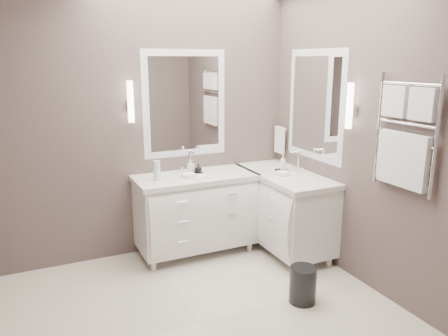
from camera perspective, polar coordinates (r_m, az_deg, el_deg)
name	(u,v)px	position (r m, az deg, el deg)	size (l,w,h in m)	color
floor	(200,324)	(3.61, -3.12, -19.63)	(3.20, 3.00, 0.01)	beige
wall_back	(143,125)	(4.49, -10.56, 5.48)	(3.20, 0.01, 2.70)	#514441
wall_front	(336,225)	(1.82, 14.42, -7.19)	(3.20, 0.01, 2.70)	#514441
wall_right	(372,137)	(3.95, 18.80, 3.83)	(0.01, 3.00, 2.70)	#514441
vanity_back	(196,209)	(4.57, -3.70, -5.34)	(1.24, 0.59, 0.97)	white
vanity_right	(284,206)	(4.68, 7.85, -5.00)	(0.59, 1.24, 0.97)	white
mirror_back	(185,104)	(4.59, -5.12, 8.34)	(0.90, 0.02, 1.10)	white
mirror_right	(315,105)	(4.52, 11.83, 8.03)	(0.02, 0.90, 1.10)	white
sconce_back	(131,102)	(4.36, -12.11, 8.37)	(0.06, 0.06, 0.40)	white
sconce_right	(350,107)	(4.03, 16.08, 7.70)	(0.06, 0.06, 0.40)	white
towel_bar_corner	(280,139)	(5.01, 7.28, 3.74)	(0.03, 0.22, 0.30)	white
towel_ladder	(405,140)	(3.63, 22.55, 3.35)	(0.06, 0.58, 0.90)	white
waste_bin	(303,285)	(3.85, 10.25, -14.77)	(0.22, 0.22, 0.31)	black
amenity_tray_back	(195,173)	(4.50, -3.87, -0.67)	(0.14, 0.11, 0.02)	black
amenity_tray_right	(283,171)	(4.61, 7.66, -0.39)	(0.11, 0.15, 0.02)	black
water_bottle	(157,171)	(4.29, -8.77, -0.33)	(0.07, 0.07, 0.20)	silver
soap_bottle_a	(191,166)	(4.49, -4.33, 0.28)	(0.06, 0.06, 0.13)	white
soap_bottle_b	(198,168)	(4.47, -3.38, -0.01)	(0.07, 0.07, 0.09)	black
soap_bottle_c	(283,162)	(4.59, 7.69, 0.72)	(0.06, 0.06, 0.16)	white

